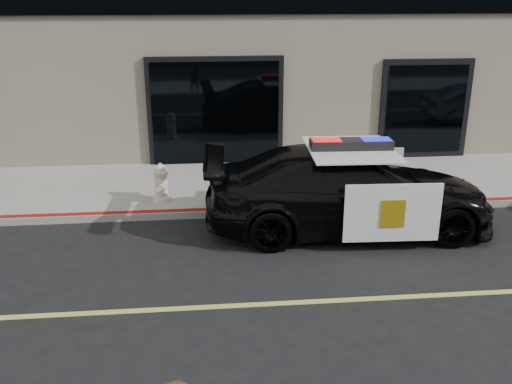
{
  "coord_description": "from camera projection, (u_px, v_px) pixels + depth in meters",
  "views": [
    {
      "loc": [
        -1.38,
        -7.41,
        4.49
      ],
      "look_at": [
        -0.44,
        2.2,
        1.0
      ],
      "focal_mm": 40.0,
      "sensor_mm": 36.0,
      "label": 1
    }
  ],
  "objects": [
    {
      "name": "police_car",
      "position": [
        349.0,
        190.0,
        10.95
      ],
      "size": [
        2.79,
        5.71,
        1.81
      ],
      "color": "black",
      "rests_on": "ground"
    },
    {
      "name": "sidewalk_n",
      "position": [
        262.0,
        185.0,
        13.47
      ],
      "size": [
        60.0,
        3.5,
        0.15
      ],
      "primitive_type": "cube",
      "color": "gray",
      "rests_on": "ground"
    },
    {
      "name": "fire_hydrant",
      "position": [
        161.0,
        183.0,
        12.14
      ],
      "size": [
        0.37,
        0.52,
        0.83
      ],
      "color": "beige",
      "rests_on": "sidewalk_n"
    },
    {
      "name": "ground",
      "position": [
        299.0,
        303.0,
        8.59
      ],
      "size": [
        120.0,
        120.0,
        0.0
      ],
      "primitive_type": "plane",
      "color": "black",
      "rests_on": "ground"
    }
  ]
}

